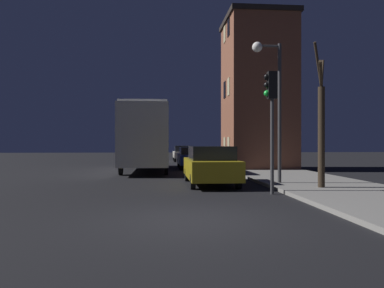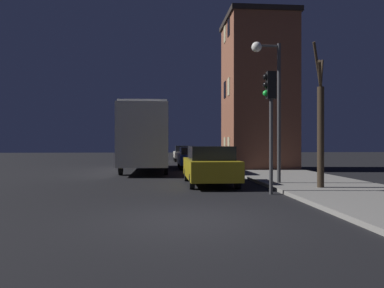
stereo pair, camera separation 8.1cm
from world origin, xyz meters
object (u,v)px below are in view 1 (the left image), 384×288
Objects in this scene: streetlamp at (271,86)px; car_mid_lane at (191,157)px; bus at (146,134)px; car_far_lane at (183,153)px; car_near_lane at (210,165)px; bare_tree at (321,127)px; traffic_light at (271,106)px.

streetlamp reaches higher than car_mid_lane.
streetlamp is 10.39m from bus.
car_near_lane is at bearing -90.41° from car_far_lane.
bare_tree is at bearing -58.08° from bus.
bare_tree is 12.75m from car_mid_lane.
bus is at bearing 112.08° from traffic_light.
car_near_lane is (-1.62, 2.96, -2.11)m from traffic_light.
streetlamp is at bearing -59.31° from bus.
traffic_light is 3.98m from car_near_lane.
streetlamp is 1.37× the size of traffic_light.
traffic_light is 0.91× the size of car_far_lane.
streetlamp is 20.94m from car_far_lane.
bare_tree is at bearing 18.51° from traffic_light.
bus is 2.26× the size of car_far_lane.
bare_tree is 4.54m from car_near_lane.
car_mid_lane is at bearing 102.27° from streetlamp.
bare_tree reaches higher than car_mid_lane.
streetlamp is at bearing -14.70° from car_near_lane.
streetlamp is 0.55× the size of bus.
streetlamp is 1.22× the size of car_mid_lane.
car_mid_lane is at bearing 96.99° from traffic_light.
car_mid_lane is at bearing -90.53° from car_far_lane.
car_near_lane reaches higher than car_far_lane.
traffic_light is 0.89× the size of car_near_lane.
car_near_lane is (-3.63, 2.29, -1.47)m from bare_tree.
bare_tree is 1.10× the size of car_near_lane.
traffic_light reaches higher than car_mid_lane.
streetlamp reaches higher than car_near_lane.
bare_tree is 1.12× the size of car_far_lane.
traffic_light is at bearing -86.31° from car_far_lane.
traffic_light is 0.89× the size of car_mid_lane.
car_far_lane is at bearing 75.45° from bus.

